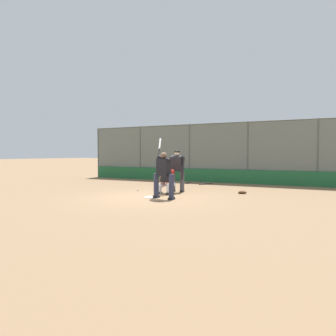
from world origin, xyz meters
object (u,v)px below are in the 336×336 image
Objects in this scene: spare_bat_by_padding at (187,183)px; umpire_home at (177,170)px; spare_bat_near_backstop at (204,184)px; batter_at_plate at (164,173)px; baseball_loose at (138,190)px; fielding_glove_on_dirt at (242,192)px; catcher_behind_plate at (166,178)px.

umpire_home is at bearing 13.87° from spare_bat_by_padding.
spare_bat_by_padding is (1.03, -0.17, 0.00)m from spare_bat_near_backstop.
batter_at_plate is 2.93m from baseball_loose.
batter_at_plate is at bearing 142.76° from baseball_loose.
fielding_glove_on_dirt is at bearing -166.55° from baseball_loose.
fielding_glove_on_dirt is at bearing 79.50° from spare_bat_near_backstop.
catcher_behind_plate is (0.60, -1.30, -0.27)m from batter_at_plate.
umpire_home is 5.28× the size of fielding_glove_on_dirt.
batter_at_plate is 6.64× the size of fielding_glove_on_dirt.
catcher_behind_plate is at bearing 27.90° from fielding_glove_on_dirt.
catcher_behind_plate is 3.11m from fielding_glove_on_dirt.
baseball_loose reaches higher than spare_bat_near_backstop.
batter_at_plate is at bearing 12.08° from spare_bat_by_padding.
batter_at_plate is 1.46m from catcher_behind_plate.
catcher_behind_plate is 0.71× the size of umpire_home.
fielding_glove_on_dirt is 4.46m from baseball_loose.
umpire_home reaches higher than spare_bat_by_padding.
fielding_glove_on_dirt reaches higher than spare_bat_near_backstop.
batter_at_plate is 1.77× the size of catcher_behind_plate.
umpire_home is 1.99m from baseball_loose.
fielding_glove_on_dirt reaches higher than spare_bat_by_padding.
spare_bat_near_backstop is 2.10× the size of fielding_glove_on_dirt.
spare_bat_near_backstop is (0.12, -4.34, -0.61)m from catcher_behind_plate.
spare_bat_near_backstop is (0.72, -5.64, -0.87)m from batter_at_plate.
umpire_home is (-0.10, -0.77, 0.30)m from catcher_behind_plate.
catcher_behind_plate is 1.50× the size of spare_bat_by_padding.
spare_bat_near_backstop and spare_bat_by_padding have the same top height.
spare_bat_near_backstop is 1.05m from spare_bat_by_padding.
batter_at_plate reaches higher than baseball_loose.
catcher_behind_plate reaches higher than fielding_glove_on_dirt.
umpire_home is at bearing 14.15° from fielding_glove_on_dirt.
batter_at_plate is 29.69× the size of baseball_loose.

